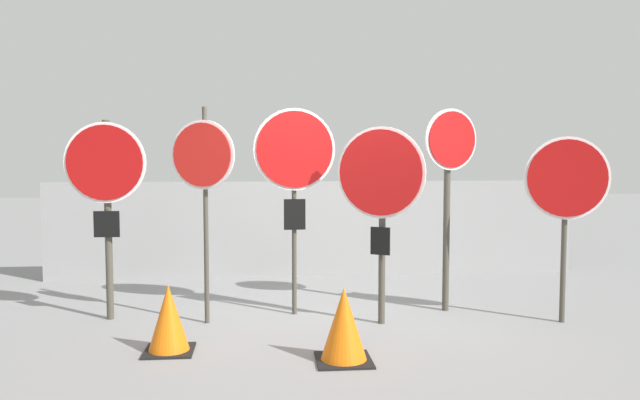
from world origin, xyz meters
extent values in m
plane|color=gray|center=(0.00, 0.00, 0.00)|extent=(40.00, 40.00, 0.00)
cube|color=gray|center=(0.00, 2.42, 0.69)|extent=(7.63, 0.12, 1.38)
cylinder|color=#474238|center=(-2.41, 0.27, 1.07)|extent=(0.08, 0.08, 2.13)
cylinder|color=white|center=(-2.42, 0.21, 1.69)|extent=(0.85, 0.05, 0.85)
cylinder|color=#AD0F0F|center=(-2.42, 0.19, 1.69)|extent=(0.79, 0.05, 0.79)
cube|color=black|center=(-2.42, 0.21, 1.04)|extent=(0.27, 0.03, 0.28)
cylinder|color=#474238|center=(-1.36, 0.01, 1.13)|extent=(0.05, 0.05, 2.26)
cylinder|color=white|center=(-1.38, -0.03, 1.77)|extent=(0.67, 0.31, 0.72)
cylinder|color=red|center=(-1.39, -0.05, 1.77)|extent=(0.61, 0.28, 0.66)
cylinder|color=#474238|center=(-0.43, 0.29, 1.02)|extent=(0.05, 0.05, 2.05)
cylinder|color=white|center=(-0.42, 0.24, 1.83)|extent=(0.89, 0.08, 0.89)
cylinder|color=red|center=(-0.42, 0.22, 1.83)|extent=(0.83, 0.08, 0.83)
cube|color=black|center=(-0.42, 0.24, 1.12)|extent=(0.24, 0.04, 0.34)
cylinder|color=#474238|center=(0.46, -0.18, 0.97)|extent=(0.07, 0.07, 1.94)
cylinder|color=white|center=(0.44, -0.23, 1.59)|extent=(0.84, 0.48, 0.94)
cylinder|color=red|center=(0.43, -0.25, 1.59)|extent=(0.79, 0.45, 0.88)
cube|color=black|center=(0.44, -0.23, 0.88)|extent=(0.19, 0.12, 0.29)
cylinder|color=#474238|center=(1.29, 0.29, 1.08)|extent=(0.07, 0.07, 2.16)
cylinder|color=white|center=(1.31, 0.23, 1.94)|extent=(0.65, 0.26, 0.68)
cylinder|color=red|center=(1.32, 0.21, 1.94)|extent=(0.59, 0.24, 0.62)
cylinder|color=#474238|center=(2.37, -0.32, 0.97)|extent=(0.06, 0.06, 1.94)
cylinder|color=white|center=(2.36, -0.37, 1.53)|extent=(0.84, 0.23, 0.86)
cylinder|color=#AD0F0F|center=(2.36, -0.38, 1.53)|extent=(0.78, 0.21, 0.80)
cube|color=black|center=(-0.09, -1.34, 0.01)|extent=(0.48, 0.48, 0.02)
cone|color=orange|center=(-0.09, -1.34, 0.33)|extent=(0.40, 0.40, 0.62)
cube|color=black|center=(-1.62, -0.94, 0.01)|extent=(0.44, 0.44, 0.02)
cone|color=orange|center=(-1.62, -0.94, 0.32)|extent=(0.36, 0.36, 0.59)
camera|label=1|loc=(-0.79, -6.53, 1.77)|focal=35.00mm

